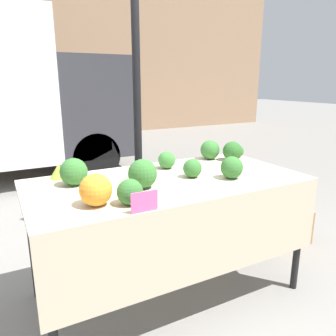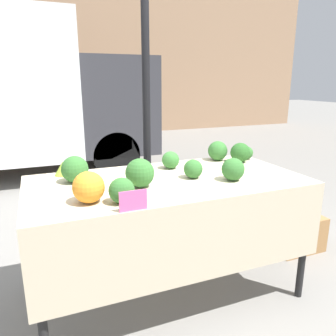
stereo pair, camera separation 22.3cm
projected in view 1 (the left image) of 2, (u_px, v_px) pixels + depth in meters
name	position (u px, v px, depth m)	size (l,w,h in m)	color
ground_plane	(168.00, 291.00, 2.48)	(40.00, 40.00, 0.00)	gray
building_facade	(23.00, 15.00, 8.53)	(16.00, 0.60, 6.44)	#9E7A5B
tent_pole	(137.00, 101.00, 2.86)	(0.07, 0.07, 2.75)	black
market_table	(173.00, 197.00, 2.22)	(1.88, 0.94, 0.89)	beige
orange_cauliflower	(96.00, 190.00, 1.76)	(0.18, 0.18, 0.18)	orange
romanesco_head	(59.00, 171.00, 2.26)	(0.13, 0.13, 0.10)	#93B238
broccoli_head_0	(232.00, 151.00, 2.76)	(0.16, 0.16, 0.16)	#285B23
broccoli_head_1	(74.00, 172.00, 2.10)	(0.18, 0.18, 0.18)	#336B2D
broccoli_head_2	(192.00, 168.00, 2.28)	(0.13, 0.13, 0.13)	#336B2D
broccoli_head_3	(130.00, 192.00, 1.77)	(0.14, 0.14, 0.14)	#336B2D
broccoli_head_4	(143.00, 174.00, 2.05)	(0.18, 0.18, 0.18)	#336B2D
broccoli_head_5	(237.00, 151.00, 2.88)	(0.11, 0.11, 0.11)	#336B2D
broccoli_head_6	(167.00, 160.00, 2.51)	(0.13, 0.13, 0.13)	#387533
broccoli_head_7	(210.00, 150.00, 2.81)	(0.16, 0.16, 0.16)	#336B2D
broccoli_head_8	(232.00, 168.00, 2.25)	(0.16, 0.16, 0.16)	#336B2D
price_sign	(144.00, 202.00, 1.68)	(0.15, 0.01, 0.11)	#F45B9E
produce_crate	(282.00, 226.00, 3.21)	(0.46, 0.35, 0.33)	#9E7042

